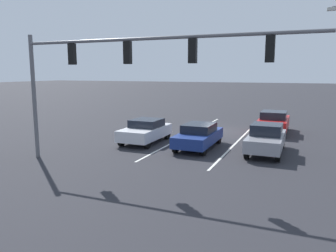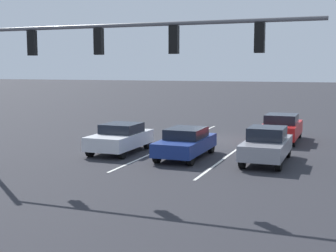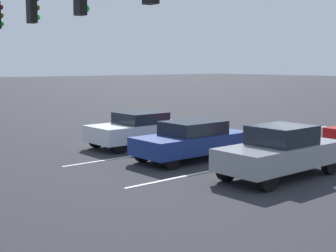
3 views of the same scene
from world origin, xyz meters
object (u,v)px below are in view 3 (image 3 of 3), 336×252
at_px(car_navy_midlane_front, 192,140).
at_px(car_silver_rightlane_front, 138,129).
at_px(traffic_signal_gantry, 26,22).
at_px(car_gray_leftlane_front, 281,151).

xyz_separation_m(car_navy_midlane_front, car_silver_rightlane_front, (3.46, -0.16, 0.01)).
bearing_deg(car_navy_midlane_front, car_silver_rightlane_front, -2.59).
bearing_deg(car_navy_midlane_front, traffic_signal_gantry, 67.46).
distance_m(car_navy_midlane_front, traffic_signal_gantry, 6.81).
bearing_deg(traffic_signal_gantry, car_silver_rightlane_front, -75.82).
xyz_separation_m(car_navy_midlane_front, traffic_signal_gantry, (2.12, 5.12, 3.96)).
bearing_deg(car_silver_rightlane_front, car_navy_midlane_front, 177.41).
xyz_separation_m(car_silver_rightlane_front, traffic_signal_gantry, (-1.33, 5.27, 3.95)).
bearing_deg(car_gray_leftlane_front, traffic_signal_gantry, 42.40).
height_order(car_gray_leftlane_front, car_silver_rightlane_front, car_gray_leftlane_front).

